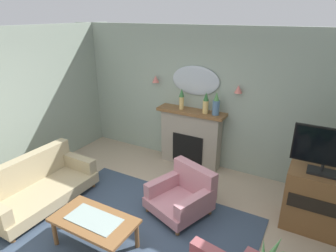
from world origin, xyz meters
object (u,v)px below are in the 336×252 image
mantel_vase_centre (182,98)px  mantel_vase_right (216,105)px  coffee_table (94,223)px  armchair_near_fireplace (183,194)px  fireplace (190,138)px  wall_sconce_left (156,79)px  tv_flatscreen (326,150)px  mantel_vase_left (206,103)px  wall_sconce_right (238,89)px  tv_cabinet (315,200)px  wall_mirror (195,81)px  floral_couch (37,185)px

mantel_vase_centre → mantel_vase_right: mantel_vase_right is taller
coffee_table → armchair_near_fireplace: size_ratio=1.06×
fireplace → wall_sconce_left: 1.38m
mantel_vase_right → tv_flatscreen: bearing=-24.8°
wall_sconce_left → mantel_vase_right: bearing=-5.1°
mantel_vase_left → tv_flatscreen: 2.20m
wall_sconce_right → tv_cabinet: size_ratio=0.16×
mantel_vase_left → armchair_near_fireplace: size_ratio=0.39×
mantel_vase_left → wall_sconce_left: bearing=174.0°
wall_sconce_right → wall_mirror: bearing=176.6°
wall_mirror → floral_couch: 3.31m
mantel_vase_centre → armchair_near_fireplace: size_ratio=0.39×
mantel_vase_left → tv_flatscreen: (2.03, -0.85, -0.11)m
wall_sconce_left → coffee_table: size_ratio=0.13×
coffee_table → tv_cabinet: (2.46, 1.81, 0.07)m
floral_couch → armchair_near_fireplace: floral_couch is taller
coffee_table → fireplace: bearing=87.2°
coffee_table → tv_cabinet: size_ratio=1.22×
wall_sconce_right → tv_cabinet: bearing=-32.6°
mantel_vase_right → coffee_table: bearing=-103.5°
wall_sconce_right → mantel_vase_right: bearing=-161.1°
wall_mirror → wall_sconce_right: wall_mirror is taller
fireplace → wall_sconce_right: bearing=6.2°
mantel_vase_left → armchair_near_fireplace: 1.77m
mantel_vase_right → tv_flatscreen: mantel_vase_right is taller
mantel_vase_centre → wall_mirror: 0.43m
mantel_vase_right → armchair_near_fireplace: bearing=-88.0°
floral_couch → tv_cabinet: (3.94, 1.53, 0.13)m
wall_mirror → armchair_near_fireplace: (0.55, -1.58, -1.40)m
fireplace → armchair_near_fireplace: fireplace is taller
mantel_vase_left → wall_sconce_left: 1.20m
mantel_vase_centre → armchair_near_fireplace: bearing=-62.0°
floral_couch → armchair_near_fireplace: size_ratio=1.66×
tv_cabinet → coffee_table: bearing=-143.7°
mantel_vase_left → wall_sconce_right: (0.55, 0.12, 0.31)m
mantel_vase_centre → mantel_vase_right: 0.70m
mantel_vase_centre → tv_flatscreen: mantel_vase_centre is taller
fireplace → coffee_table: (-0.13, -2.66, -0.19)m
fireplace → wall_sconce_right: 1.38m
mantel_vase_left → tv_flatscreen: mantel_vase_left is taller
mantel_vase_right → fireplace: bearing=176.8°
wall_sconce_left → wall_sconce_right: same height
coffee_table → tv_flatscreen: bearing=36.0°
floral_couch → fireplace: bearing=56.0°
mantel_vase_left → wall_mirror: size_ratio=0.42×
mantel_vase_centre → tv_flatscreen: (2.53, -0.85, -0.13)m
wall_sconce_left → tv_cabinet: size_ratio=0.16×
tv_cabinet → tv_flatscreen: (0.00, -0.02, 0.80)m
wall_sconce_right → tv_flatscreen: (1.48, -0.97, -0.41)m
tv_cabinet → wall_sconce_right: bearing=147.4°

